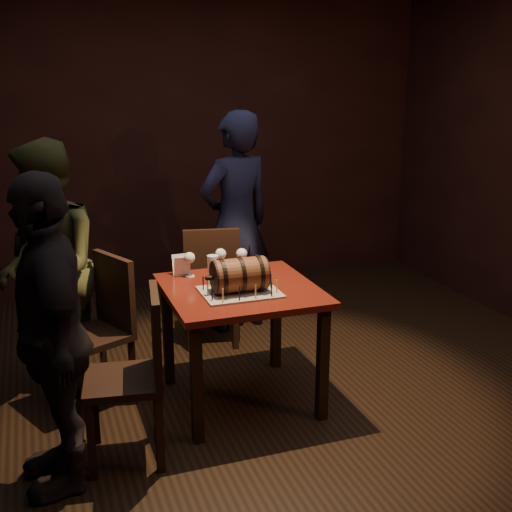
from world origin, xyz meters
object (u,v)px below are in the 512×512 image
chair_left_rear (102,322)px  person_back (236,223)px  pub_table (241,305)px  chair_back (211,280)px  wine_glass_left (189,259)px  person_left_front (51,335)px  wine_glass_right (242,255)px  pint_of_ale (213,268)px  chair_left_front (138,367)px  person_left_rear (48,270)px  barrel_cake (240,275)px  wine_glass_mid (221,255)px

chair_left_rear → person_back: 1.49m
pub_table → chair_back: (0.05, 0.88, -0.12)m
pub_table → wine_glass_left: wine_glass_left is taller
chair_left_rear → person_left_front: size_ratio=0.59×
wine_glass_left → person_left_front: (-0.88, -0.80, -0.08)m
wine_glass_right → person_left_front: (-1.22, -0.78, -0.08)m
pub_table → pint_of_ale: (-0.11, 0.22, 0.18)m
chair_left_front → person_left_rear: bearing=112.5°
wine_glass_left → person_left_rear: bearing=165.0°
pub_table → barrel_cake: (-0.04, -0.10, 0.22)m
wine_glass_left → wine_glass_mid: same height
wine_glass_right → barrel_cake: bearing=-110.0°
wine_glass_left → wine_glass_right: size_ratio=1.00×
pint_of_ale → person_left_front: person_left_front is taller
chair_back → person_left_rear: bearing=-163.4°
pub_table → wine_glass_mid: (-0.03, 0.33, 0.23)m
wine_glass_left → pint_of_ale: 0.16m
person_left_rear → pub_table: bearing=61.2°
pub_table → barrel_cake: bearing=-110.7°
wine_glass_right → chair_left_front: 1.12m
wine_glass_left → chair_left_front: chair_left_front is taller
person_left_rear → chair_left_rear: bearing=46.8°
wine_glass_right → chair_back: chair_back is taller
person_left_front → pub_table: bearing=110.3°
barrel_cake → pint_of_ale: size_ratio=2.46×
pint_of_ale → chair_left_rear: (-0.69, 0.07, -0.30)m
wine_glass_mid → chair_left_front: size_ratio=0.17×
pub_table → person_back: size_ratio=0.52×
chair_back → person_left_front: (-1.17, -1.37, 0.27)m
pub_table → wine_glass_right: 0.38m
chair_back → person_left_rear: (-1.14, -0.34, 0.29)m
chair_left_front → person_left_rear: 1.06m
pint_of_ale → person_left_front: 1.23m
chair_left_front → pub_table: bearing=30.3°
wine_glass_left → pint_of_ale: size_ratio=1.07×
chair_left_front → person_back: bearing=56.6°
pint_of_ale → wine_glass_left: bearing=146.7°
barrel_cake → wine_glass_right: (0.14, 0.39, 0.01)m
wine_glass_right → pint_of_ale: 0.23m
pub_table → person_left_front: (-1.11, -0.49, 0.15)m
chair_back → person_left_rear: person_left_rear is taller
person_left_front → pint_of_ale: bearing=121.9°
pint_of_ale → chair_left_front: 0.91m
wine_glass_mid → wine_glass_right: 0.14m
pub_table → chair_left_rear: 0.86m
pub_table → person_left_rear: 1.22m
wine_glass_left → person_back: 1.04m
wine_glass_right → person_left_rear: person_left_rear is taller
chair_left_front → chair_left_rear: bearing=98.6°
barrel_cake → wine_glass_right: 0.41m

